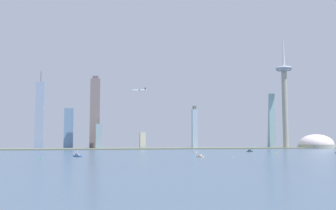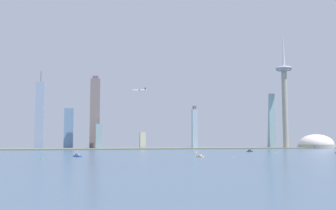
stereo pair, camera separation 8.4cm
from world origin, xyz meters
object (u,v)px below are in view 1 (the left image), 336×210
at_px(observation_tower, 284,90).
at_px(skyscraper_0, 271,120).
at_px(boat_0, 200,156).
at_px(boat_3, 195,152).
at_px(channel_buoy_1, 276,153).
at_px(airplane, 139,90).
at_px(boat_2, 250,151).
at_px(skyscraper_2, 195,128).
at_px(channel_buoy_0, 41,157).
at_px(skyscraper_4, 69,128).
at_px(channel_buoy_2, 233,157).
at_px(boat_1, 77,156).
at_px(skyscraper_1, 95,113).
at_px(skyscraper_6, 99,136).
at_px(skyscraper_5, 143,140).
at_px(skyscraper_3, 40,115).
at_px(stadium_dome, 316,145).

xyz_separation_m(observation_tower, skyscraper_0, (-19.45, 43.84, -77.44)).
distance_m(boat_0, boat_3, 154.64).
xyz_separation_m(channel_buoy_1, airplane, (-206.24, 295.79, 141.73)).
xyz_separation_m(boat_2, airplane, (-194.81, 207.75, 141.51)).
xyz_separation_m(skyscraper_0, skyscraper_2, (-217.48, -17.26, -23.71)).
relative_size(boat_2, channel_buoy_0, 4.35).
relative_size(skyscraper_4, channel_buoy_2, 61.76).
relative_size(channel_buoy_1, channel_buoy_2, 1.49).
bearing_deg(boat_1, boat_3, -101.33).
height_order(observation_tower, skyscraper_2, observation_tower).
height_order(skyscraper_1, boat_2, skyscraper_1).
xyz_separation_m(skyscraper_6, boat_3, (172.65, -248.54, -29.17)).
relative_size(observation_tower, airplane, 9.14).
bearing_deg(boat_2, boat_0, 46.00).
bearing_deg(skyscraper_5, channel_buoy_1, -61.33).
height_order(skyscraper_5, boat_2, skyscraper_5).
bearing_deg(skyscraper_0, skyscraper_6, -176.66).
xyz_separation_m(skyscraper_4, channel_buoy_1, (378.46, -395.22, -50.66)).
distance_m(observation_tower, boat_1, 628.71).
bearing_deg(channel_buoy_0, channel_buoy_1, 13.27).
bearing_deg(skyscraper_4, skyscraper_1, -41.09).
xyz_separation_m(skyscraper_2, channel_buoy_1, (62.07, -315.79, -50.13)).
bearing_deg(skyscraper_4, skyscraper_6, -49.18).
xyz_separation_m(skyscraper_3, boat_0, (284.06, -460.35, -82.17)).
relative_size(observation_tower, skyscraper_2, 2.87).
bearing_deg(skyscraper_5, channel_buoy_2, -82.31).
bearing_deg(skyscraper_6, observation_tower, -2.06).
distance_m(skyscraper_0, boat_2, 305.43).
bearing_deg(boat_3, skyscraper_2, 10.48).
xyz_separation_m(skyscraper_3, boat_3, (318.11, -309.50, -82.31)).
bearing_deg(skyscraper_5, skyscraper_0, -2.69).
height_order(observation_tower, boat_2, observation_tower).
height_order(boat_2, channel_buoy_2, boat_2).
bearing_deg(skyscraper_5, skyscraper_1, -174.36).
relative_size(boat_1, airplane, 0.43).
height_order(stadium_dome, skyscraper_2, skyscraper_2).
distance_m(observation_tower, boat_2, 313.04).
xyz_separation_m(skyscraper_5, boat_3, (61.95, -291.47, -19.48)).
height_order(skyscraper_3, boat_0, skyscraper_3).
height_order(skyscraper_0, channel_buoy_1, skyscraper_0).
xyz_separation_m(skyscraper_5, channel_buoy_1, (191.03, -349.31, -19.34)).
height_order(observation_tower, channel_buoy_2, observation_tower).
bearing_deg(skyscraper_1, observation_tower, -5.65).
bearing_deg(skyscraper_2, channel_buoy_0, -127.91).
relative_size(stadium_dome, skyscraper_5, 2.29).
bearing_deg(boat_2, skyscraper_3, -36.70).
height_order(skyscraper_0, skyscraper_2, skyscraper_0).
relative_size(skyscraper_0, skyscraper_1, 0.86).
bearing_deg(skyscraper_3, skyscraper_0, -3.26).
bearing_deg(skyscraper_5, airplane, -105.86).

